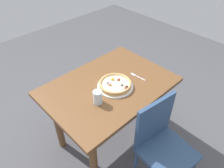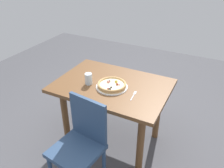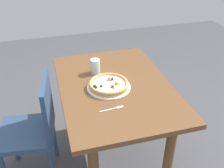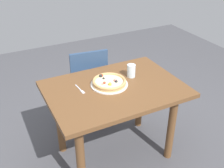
# 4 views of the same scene
# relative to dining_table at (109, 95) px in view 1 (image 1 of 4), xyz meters

# --- Properties ---
(ground_plane) EXTENTS (6.00, 6.00, 0.00)m
(ground_plane) POSITION_rel_dining_table_xyz_m (0.00, 0.00, -0.63)
(ground_plane) COLOR #4C4C51
(dining_table) EXTENTS (1.15, 0.82, 0.75)m
(dining_table) POSITION_rel_dining_table_xyz_m (0.00, 0.00, 0.00)
(dining_table) COLOR brown
(dining_table) RESTS_ON ground
(chair_near) EXTENTS (0.45, 0.45, 0.88)m
(chair_near) POSITION_rel_dining_table_xyz_m (0.01, -0.62, -0.14)
(chair_near) COLOR navy
(chair_near) RESTS_ON ground
(plate) EXTENTS (0.32, 0.32, 0.01)m
(plate) POSITION_rel_dining_table_xyz_m (0.02, -0.06, 0.13)
(plate) COLOR white
(plate) RESTS_ON dining_table
(pizza) EXTENTS (0.29, 0.29, 0.05)m
(pizza) POSITION_rel_dining_table_xyz_m (0.03, -0.06, 0.16)
(pizza) COLOR tan
(pizza) RESTS_ON plate
(fork) EXTENTS (0.03, 0.17, 0.00)m
(fork) POSITION_rel_dining_table_xyz_m (0.28, -0.09, 0.13)
(fork) COLOR silver
(fork) RESTS_ON dining_table
(drinking_glass) EXTENTS (0.08, 0.08, 0.12)m
(drinking_glass) POSITION_rel_dining_table_xyz_m (-0.22, -0.10, 0.18)
(drinking_glass) COLOR silver
(drinking_glass) RESTS_ON dining_table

